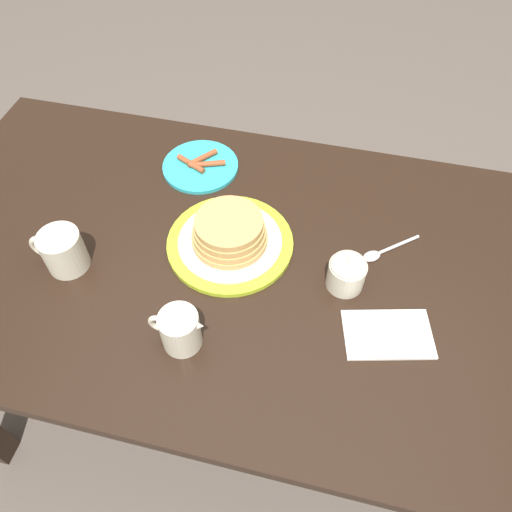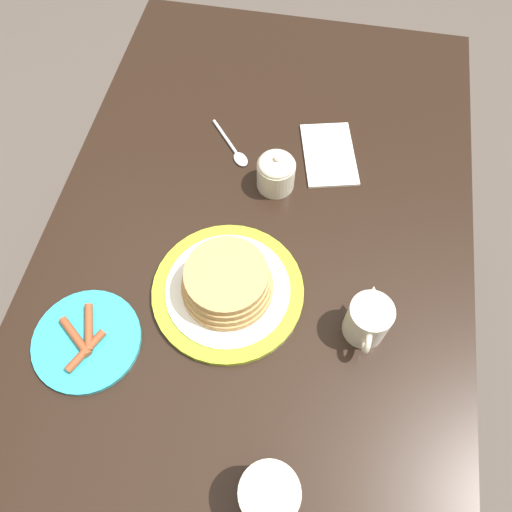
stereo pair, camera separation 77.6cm
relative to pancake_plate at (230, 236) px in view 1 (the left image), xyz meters
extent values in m
plane|color=#51473F|center=(-0.03, 0.03, -0.79)|extent=(8.00, 8.00, 0.00)
cube|color=black|center=(-0.03, 0.03, -0.04)|extent=(1.51, 0.82, 0.03)
cube|color=black|center=(-0.73, -0.32, -0.43)|extent=(0.07, 0.07, 0.73)
cube|color=black|center=(0.66, -0.32, -0.43)|extent=(0.07, 0.07, 0.73)
cylinder|color=#AAC628|center=(0.00, 0.00, -0.02)|extent=(0.27, 0.27, 0.01)
cylinder|color=white|center=(0.00, 0.00, -0.02)|extent=(0.22, 0.22, 0.00)
cylinder|color=tan|center=(0.00, 0.00, -0.01)|extent=(0.16, 0.16, 0.02)
cylinder|color=tan|center=(0.00, 0.00, 0.01)|extent=(0.16, 0.16, 0.02)
cylinder|color=tan|center=(0.00, 0.00, 0.03)|extent=(0.15, 0.15, 0.02)
cylinder|color=tan|center=(0.00, 0.00, 0.04)|extent=(0.14, 0.14, 0.02)
cylinder|color=#2DADBC|center=(0.14, -0.22, -0.02)|extent=(0.19, 0.19, 0.01)
cylinder|color=brown|center=(0.12, -0.22, -0.01)|extent=(0.08, 0.04, 0.01)
cylinder|color=brown|center=(0.16, -0.21, -0.01)|extent=(0.08, 0.05, 0.01)
cylinder|color=brown|center=(0.14, -0.24, -0.01)|extent=(0.06, 0.07, 0.01)
cylinder|color=beige|center=(0.32, 0.13, 0.01)|extent=(0.09, 0.09, 0.09)
torus|color=beige|center=(0.36, 0.13, 0.01)|extent=(0.06, 0.01, 0.06)
cylinder|color=#472819|center=(0.32, 0.13, 0.05)|extent=(0.08, 0.08, 0.00)
cylinder|color=beige|center=(0.03, 0.25, 0.01)|extent=(0.07, 0.07, 0.09)
cone|color=beige|center=(-0.01, 0.25, 0.04)|extent=(0.04, 0.03, 0.04)
torus|color=beige|center=(0.06, 0.25, 0.02)|extent=(0.05, 0.01, 0.05)
cylinder|color=beige|center=(-0.25, 0.04, 0.00)|extent=(0.08, 0.08, 0.06)
ellipsoid|color=beige|center=(-0.25, 0.04, 0.04)|extent=(0.07, 0.07, 0.03)
sphere|color=beige|center=(-0.25, 0.04, 0.05)|extent=(0.01, 0.01, 0.01)
cube|color=silver|center=(-0.35, 0.14, -0.03)|extent=(0.19, 0.14, 0.01)
cylinder|color=silver|center=(-0.36, -0.08, -0.03)|extent=(0.08, 0.07, 0.01)
ellipsoid|color=silver|center=(-0.30, -0.04, -0.03)|extent=(0.05, 0.05, 0.01)
camera|label=1|loc=(-0.21, 0.65, 0.82)|focal=35.00mm
camera|label=2|loc=(0.36, 0.12, 0.80)|focal=35.00mm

